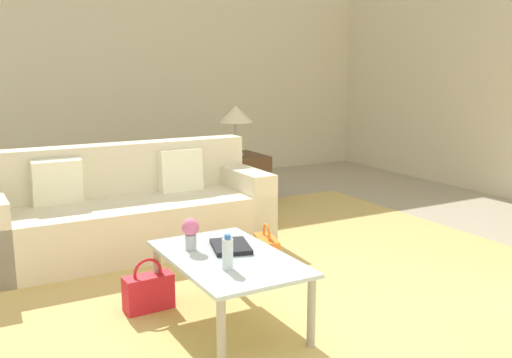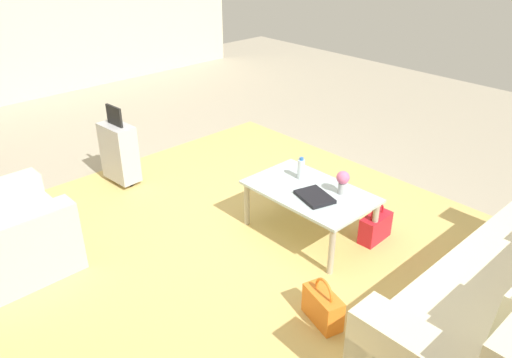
{
  "view_description": "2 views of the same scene",
  "coord_description": "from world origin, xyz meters",
  "px_view_note": "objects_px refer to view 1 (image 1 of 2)",
  "views": [
    {
      "loc": [
        2.58,
        -1.97,
        1.59
      ],
      "look_at": [
        -0.66,
        -0.16,
        0.85
      ],
      "focal_mm": 40.0,
      "sensor_mm": 36.0,
      "label": 1
    },
    {
      "loc": [
        -2.8,
        2.36,
        2.49
      ],
      "look_at": [
        -0.38,
        0.11,
        0.76
      ],
      "focal_mm": 35.0,
      "sensor_mm": 36.0,
      "label": 2
    }
  ],
  "objects_px": {
    "water_bottle": "(228,253)",
    "handbag_red": "(149,291)",
    "coffee_table_book": "(231,246)",
    "side_table": "(236,180)",
    "coffee_table": "(228,265)",
    "flower_vase": "(191,231)",
    "couch": "(126,214)",
    "table_lamp": "(236,115)",
    "handbag_orange": "(267,251)"
  },
  "relations": [
    {
      "from": "coffee_table",
      "to": "flower_vase",
      "type": "relative_size",
      "value": 5.26
    },
    {
      "from": "water_bottle",
      "to": "handbag_red",
      "type": "distance_m",
      "value": 0.82
    },
    {
      "from": "coffee_table",
      "to": "side_table",
      "type": "distance_m",
      "value": 3.18
    },
    {
      "from": "flower_vase",
      "to": "handbag_orange",
      "type": "xyz_separation_m",
      "value": [
        -0.57,
        0.89,
        -0.44
      ]
    },
    {
      "from": "water_bottle",
      "to": "side_table",
      "type": "height_order",
      "value": "water_bottle"
    },
    {
      "from": "coffee_table",
      "to": "water_bottle",
      "type": "xyz_separation_m",
      "value": [
        0.2,
        -0.1,
        0.15
      ]
    },
    {
      "from": "coffee_table",
      "to": "water_bottle",
      "type": "relative_size",
      "value": 5.29
    },
    {
      "from": "coffee_table_book",
      "to": "side_table",
      "type": "xyz_separation_m",
      "value": [
        -2.68,
        1.42,
        -0.18
      ]
    },
    {
      "from": "couch",
      "to": "water_bottle",
      "type": "distance_m",
      "value": 2.01
    },
    {
      "from": "table_lamp",
      "to": "coffee_table",
      "type": "bearing_deg",
      "value": -28.18
    },
    {
      "from": "coffee_table",
      "to": "couch",
      "type": "bearing_deg",
      "value": -176.81
    },
    {
      "from": "water_bottle",
      "to": "side_table",
      "type": "distance_m",
      "value": 3.41
    },
    {
      "from": "coffee_table",
      "to": "coffee_table_book",
      "type": "bearing_deg",
      "value": 146.31
    },
    {
      "from": "table_lamp",
      "to": "water_bottle",
      "type": "bearing_deg",
      "value": -28.07
    },
    {
      "from": "flower_vase",
      "to": "handbag_red",
      "type": "relative_size",
      "value": 0.57
    },
    {
      "from": "couch",
      "to": "flower_vase",
      "type": "height_order",
      "value": "couch"
    },
    {
      "from": "water_bottle",
      "to": "coffee_table_book",
      "type": "bearing_deg",
      "value": 150.64
    },
    {
      "from": "couch",
      "to": "water_bottle",
      "type": "xyz_separation_m",
      "value": [
        2.0,
        -0.0,
        0.23
      ]
    },
    {
      "from": "water_bottle",
      "to": "handbag_red",
      "type": "xyz_separation_m",
      "value": [
        -0.65,
        -0.26,
        -0.41
      ]
    },
    {
      "from": "water_bottle",
      "to": "flower_vase",
      "type": "height_order",
      "value": "flower_vase"
    },
    {
      "from": "water_bottle",
      "to": "handbag_red",
      "type": "height_order",
      "value": "water_bottle"
    },
    {
      "from": "table_lamp",
      "to": "handbag_orange",
      "type": "xyz_separation_m",
      "value": [
        2.01,
        -0.76,
        -0.9
      ]
    },
    {
      "from": "water_bottle",
      "to": "table_lamp",
      "type": "bearing_deg",
      "value": 151.93
    },
    {
      "from": "coffee_table",
      "to": "handbag_red",
      "type": "distance_m",
      "value": 0.64
    },
    {
      "from": "side_table",
      "to": "handbag_red",
      "type": "xyz_separation_m",
      "value": [
        2.35,
        -1.86,
        -0.16
      ]
    },
    {
      "from": "water_bottle",
      "to": "coffee_table_book",
      "type": "relative_size",
      "value": 0.66
    },
    {
      "from": "coffee_table_book",
      "to": "flower_vase",
      "type": "distance_m",
      "value": 0.27
    },
    {
      "from": "flower_vase",
      "to": "table_lamp",
      "type": "bearing_deg",
      "value": 147.4
    },
    {
      "from": "flower_vase",
      "to": "side_table",
      "type": "bearing_deg",
      "value": 147.4
    },
    {
      "from": "coffee_table",
      "to": "side_table",
      "type": "xyz_separation_m",
      "value": [
        -2.8,
        1.5,
        -0.11
      ]
    },
    {
      "from": "couch",
      "to": "table_lamp",
      "type": "xyz_separation_m",
      "value": [
        -1.0,
        1.6,
        0.72
      ]
    },
    {
      "from": "water_bottle",
      "to": "handbag_orange",
      "type": "distance_m",
      "value": 1.36
    },
    {
      "from": "table_lamp",
      "to": "handbag_red",
      "type": "xyz_separation_m",
      "value": [
        2.35,
        -1.86,
        -0.9
      ]
    },
    {
      "from": "coffee_table",
      "to": "table_lamp",
      "type": "bearing_deg",
      "value": 151.82
    },
    {
      "from": "couch",
      "to": "handbag_orange",
      "type": "distance_m",
      "value": 1.32
    },
    {
      "from": "couch",
      "to": "handbag_red",
      "type": "distance_m",
      "value": 1.38
    },
    {
      "from": "water_bottle",
      "to": "handbag_red",
      "type": "bearing_deg",
      "value": -158.09
    },
    {
      "from": "coffee_table_book",
      "to": "side_table",
      "type": "relative_size",
      "value": 0.5
    },
    {
      "from": "flower_vase",
      "to": "handbag_orange",
      "type": "height_order",
      "value": "flower_vase"
    },
    {
      "from": "handbag_orange",
      "to": "water_bottle",
      "type": "bearing_deg",
      "value": -40.17
    },
    {
      "from": "couch",
      "to": "coffee_table_book",
      "type": "height_order",
      "value": "couch"
    },
    {
      "from": "couch",
      "to": "handbag_orange",
      "type": "bearing_deg",
      "value": 39.77
    },
    {
      "from": "coffee_table",
      "to": "flower_vase",
      "type": "xyz_separation_m",
      "value": [
        -0.22,
        -0.15,
        0.18
      ]
    },
    {
      "from": "flower_vase",
      "to": "side_table",
      "type": "relative_size",
      "value": 0.34
    },
    {
      "from": "coffee_table",
      "to": "side_table",
      "type": "bearing_deg",
      "value": 151.82
    },
    {
      "from": "side_table",
      "to": "handbag_orange",
      "type": "relative_size",
      "value": 1.71
    },
    {
      "from": "couch",
      "to": "handbag_orange",
      "type": "relative_size",
      "value": 6.82
    },
    {
      "from": "table_lamp",
      "to": "handbag_red",
      "type": "relative_size",
      "value": 1.59
    },
    {
      "from": "water_bottle",
      "to": "table_lamp",
      "type": "xyz_separation_m",
      "value": [
        -3.0,
        1.6,
        0.49
      ]
    },
    {
      "from": "flower_vase",
      "to": "handbag_red",
      "type": "height_order",
      "value": "flower_vase"
    }
  ]
}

